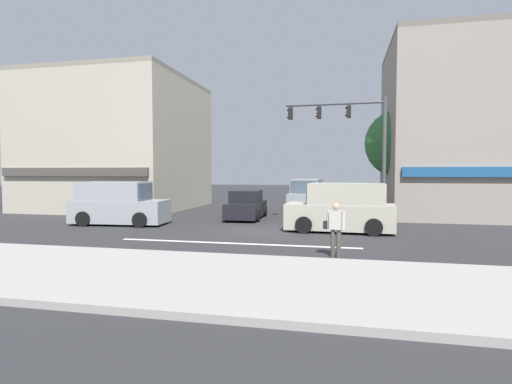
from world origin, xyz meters
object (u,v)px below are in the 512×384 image
(utility_pole_near_left, at_px, (144,140))
(pedestrian_foreground_with_bag, at_px, (335,226))
(sedan_waiting_far, at_px, (246,206))
(van_crossing_leftbound, at_px, (307,195))
(van_parked_curbside, at_px, (342,209))
(utility_pole_far_right, at_px, (400,147))
(traffic_light_mast, at_px, (356,137))
(van_approaching_near, at_px, (118,204))
(street_tree, at_px, (399,143))

(utility_pole_near_left, xyz_separation_m, pedestrian_foreground_with_bag, (12.15, -11.05, -3.66))
(utility_pole_near_left, xyz_separation_m, sedan_waiting_far, (7.13, -1.93, -3.90))
(utility_pole_near_left, xyz_separation_m, van_crossing_leftbound, (9.97, 3.65, -3.61))
(utility_pole_near_left, relative_size, van_parked_curbside, 1.90)
(utility_pole_far_right, xyz_separation_m, traffic_light_mast, (-2.70, -5.13, 0.22))
(traffic_light_mast, relative_size, van_approaching_near, 1.31)
(sedan_waiting_far, xyz_separation_m, pedestrian_foreground_with_bag, (5.02, -9.12, 0.24))
(street_tree, distance_m, pedestrian_foreground_with_bag, 13.90)
(van_parked_curbside, bearing_deg, van_crossing_leftbound, 104.21)
(street_tree, relative_size, van_parked_curbside, 1.36)
(van_approaching_near, relative_size, pedestrian_foreground_with_bag, 2.83)
(van_approaching_near, bearing_deg, sedan_waiting_far, 33.05)
(utility_pole_far_right, height_order, pedestrian_foreground_with_bag, utility_pole_far_right)
(street_tree, xyz_separation_m, van_crossing_leftbound, (-5.69, 1.66, -3.30))
(utility_pole_near_left, height_order, van_approaching_near, utility_pole_near_left)
(street_tree, xyz_separation_m, utility_pole_far_right, (0.03, -0.04, -0.23))
(street_tree, relative_size, utility_pole_far_right, 0.81)
(traffic_light_mast, height_order, van_parked_curbside, traffic_light_mast)
(utility_pole_far_right, bearing_deg, traffic_light_mast, -117.74)
(utility_pole_near_left, bearing_deg, van_parked_curbside, -24.69)
(utility_pole_near_left, distance_m, van_crossing_leftbound, 11.21)
(traffic_light_mast, relative_size, pedestrian_foreground_with_bag, 3.71)
(traffic_light_mast, bearing_deg, van_approaching_near, -168.17)
(street_tree, xyz_separation_m, pedestrian_foreground_with_bag, (-3.50, -13.03, -3.36))
(van_parked_curbside, bearing_deg, utility_pole_near_left, 155.31)
(utility_pole_near_left, bearing_deg, utility_pole_far_right, 7.08)
(utility_pole_far_right, bearing_deg, van_crossing_leftbound, 163.46)
(street_tree, bearing_deg, utility_pole_near_left, -172.78)
(van_approaching_near, bearing_deg, street_tree, 28.16)
(van_approaching_near, distance_m, van_crossing_leftbound, 12.52)
(utility_pole_near_left, relative_size, utility_pole_far_right, 1.14)
(van_approaching_near, height_order, pedestrian_foreground_with_bag, van_approaching_near)
(street_tree, relative_size, van_approaching_near, 1.34)
(utility_pole_far_right, height_order, sedan_waiting_far, utility_pole_far_right)
(street_tree, xyz_separation_m, van_parked_curbside, (-3.33, -7.65, -3.30))
(van_parked_curbside, bearing_deg, pedestrian_foreground_with_bag, -91.83)
(traffic_light_mast, bearing_deg, van_crossing_leftbound, 113.85)
(street_tree, height_order, pedestrian_foreground_with_bag, street_tree)
(sedan_waiting_far, height_order, pedestrian_foreground_with_bag, pedestrian_foreground_with_bag)
(van_approaching_near, distance_m, sedan_waiting_far, 6.72)
(utility_pole_far_right, relative_size, van_crossing_leftbound, 1.67)
(sedan_waiting_far, bearing_deg, traffic_light_mast, -12.14)
(street_tree, height_order, traffic_light_mast, street_tree)
(traffic_light_mast, bearing_deg, street_tree, 62.69)
(sedan_waiting_far, bearing_deg, utility_pole_far_right, 24.38)
(utility_pole_far_right, height_order, van_approaching_near, utility_pole_far_right)
(pedestrian_foreground_with_bag, bearing_deg, street_tree, 74.95)
(street_tree, xyz_separation_m, traffic_light_mast, (-2.67, -5.17, -0.01))
(van_parked_curbside, distance_m, pedestrian_foreground_with_bag, 5.38)
(utility_pole_near_left, xyz_separation_m, van_parked_curbside, (12.32, -5.67, -3.61))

